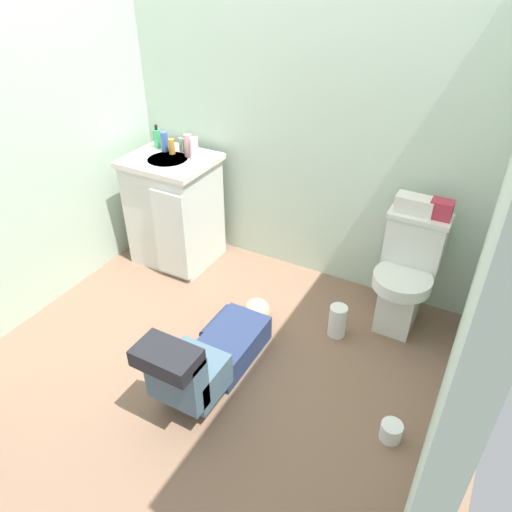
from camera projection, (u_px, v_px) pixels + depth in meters
ground_plane at (214, 357)px, 2.94m from camera, size 3.01×3.20×0.04m
wall_back at (302, 106)px, 3.10m from camera, size 2.67×0.08×2.40m
wall_left at (14, 126)px, 2.78m from camera, size 0.08×2.20×2.40m
wall_right at (500, 240)px, 1.75m from camera, size 0.08×2.20×2.40m
toilet at (406, 274)px, 2.99m from camera, size 0.36×0.46×0.75m
vanity_cabinet at (175, 209)px, 3.58m from camera, size 0.60×0.53×0.82m
faucet at (181, 144)px, 3.44m from camera, size 0.02×0.02×0.10m
person_plumber at (212, 354)px, 2.69m from camera, size 0.39×1.06×0.52m
tissue_box at (415, 204)px, 2.83m from camera, size 0.22×0.11×0.10m
toiletry_bag at (441, 209)px, 2.77m from camera, size 0.12×0.09×0.11m
soap_dispenser at (157, 138)px, 3.49m from camera, size 0.06×0.06×0.17m
bottle_blue at (165, 142)px, 3.43m from camera, size 0.05×0.05×0.14m
bottle_amber at (172, 146)px, 3.40m from camera, size 0.04×0.04×0.11m
bottle_green at (186, 145)px, 3.42m from camera, size 0.04×0.04×0.10m
bottle_pink at (188, 145)px, 3.35m from camera, size 0.06×0.06×0.16m
bottle_white at (194, 148)px, 3.31m from camera, size 0.06×0.06×0.15m
paper_towel_roll at (337, 321)px, 3.02m from camera, size 0.11×0.11×0.22m
toilet_paper_roll at (391, 431)px, 2.42m from camera, size 0.11×0.11×0.10m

